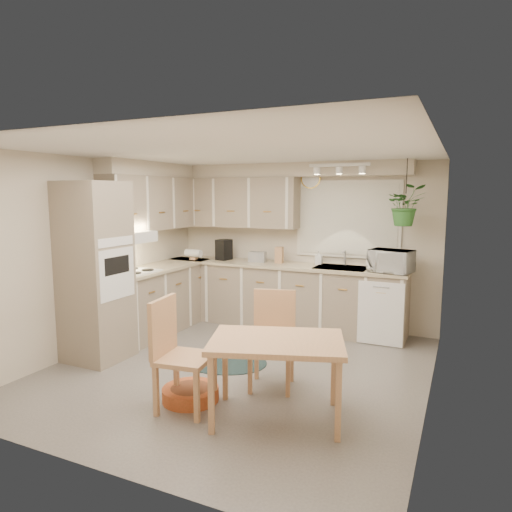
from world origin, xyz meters
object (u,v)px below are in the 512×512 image
chair_back (272,341)px  braided_rug (222,361)px  pet_bed (191,394)px  dining_table (276,379)px  chair_left (185,355)px  microwave (391,259)px

chair_back → braided_rug: chair_back is taller
pet_bed → braided_rug: bearing=102.1°
chair_back → pet_bed: 0.94m
dining_table → braided_rug: 1.53m
braided_rug → chair_back: bearing=-27.7°
braided_rug → chair_left: bearing=-76.6°
braided_rug → microwave: size_ratio=2.03×
chair_back → pet_bed: bearing=30.5°
braided_rug → dining_table: bearing=-42.4°
dining_table → chair_left: 0.85m
chair_left → microwave: microwave is taller
chair_left → microwave: size_ratio=1.92×
chair_back → microwave: bearing=-127.8°
microwave → chair_back: bearing=-100.6°
braided_rug → pet_bed: 1.04m
chair_back → pet_bed: chair_back is taller
pet_bed → microwave: bearing=60.8°
dining_table → chair_back: chair_back is taller
dining_table → microwave: bearing=77.6°
microwave → pet_bed: bearing=-106.6°
chair_back → pet_bed: size_ratio=1.81×
microwave → chair_left: bearing=-104.0°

